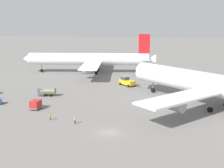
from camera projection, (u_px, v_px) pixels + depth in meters
name	position (u px, v px, depth m)	size (l,w,h in m)	color
ground_plane	(109.00, 132.00, 57.41)	(600.00, 600.00, 0.00)	slate
airliner_at_gate_left	(90.00, 59.00, 119.86)	(53.59, 45.53, 15.52)	white
airliner_being_pushed	(210.00, 85.00, 72.64)	(41.37, 40.88, 16.40)	white
pushback_tug	(127.00, 82.00, 97.42)	(7.30, 7.35, 3.00)	gold
gse_container_dolly_flat	(36.00, 104.00, 71.94)	(2.55, 3.43, 2.15)	slate
gse_fuel_bowser_stubby	(47.00, 91.00, 84.20)	(4.95, 2.11, 2.40)	#666B4C
ground_crew_ramp_agent_by_cones	(75.00, 120.00, 61.95)	(0.36, 0.36, 1.66)	#2D3351
ground_crew_marshaller_foreground	(50.00, 116.00, 64.20)	(0.46, 0.36, 1.58)	#4C4C51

